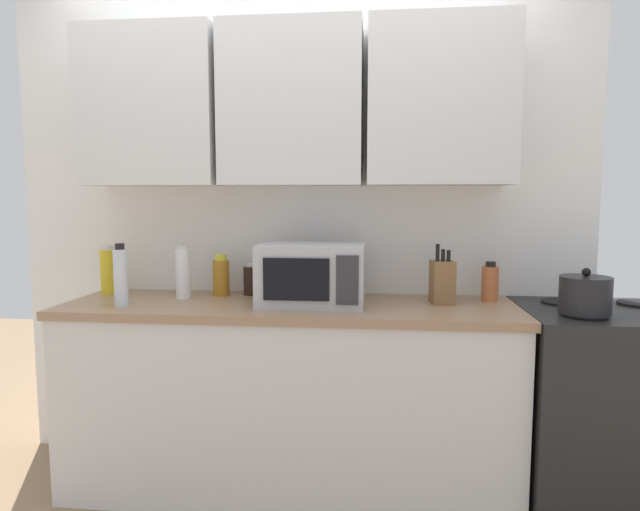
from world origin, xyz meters
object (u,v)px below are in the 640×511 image
knife_block (442,282)px  microwave (312,274)px  bottle_spice_jar (490,283)px  bottle_clear_tall (121,277)px  bottle_soy_dark (251,280)px  stove_range (607,409)px  bottle_yellow_mustard (108,270)px  kettle (585,295)px  bottle_white_jar (183,273)px  bottle_amber_vinegar (221,276)px

knife_block → microwave: bearing=-174.2°
microwave → knife_block: (0.60, 0.06, -0.04)m
knife_block → bottle_spice_jar: bearing=22.8°
bottle_clear_tall → bottle_soy_dark: size_ratio=1.79×
stove_range → bottle_clear_tall: size_ratio=3.18×
bottle_yellow_mustard → bottle_clear_tall: bottle_clear_tall is taller
stove_range → kettle: bearing=-140.5°
microwave → knife_block: size_ratio=1.72×
knife_block → bottle_clear_tall: (-1.45, -0.21, 0.03)m
bottle_spice_jar → bottle_white_jar: 1.48m
bottle_clear_tall → bottle_soy_dark: bottle_clear_tall is taller
knife_block → bottle_white_jar: size_ratio=1.08×
bottle_amber_vinegar → bottle_clear_tall: 0.49m
bottle_soy_dark → bottle_white_jar: bearing=-157.6°
kettle → bottle_yellow_mustard: bottle_yellow_mustard is taller
bottle_spice_jar → kettle: bearing=-44.6°
kettle → bottle_white_jar: bottle_white_jar is taller
bottle_spice_jar → bottle_white_jar: size_ratio=0.73×
bottle_spice_jar → bottle_amber_vinegar: size_ratio=0.91×
kettle → knife_block: size_ratio=0.73×
bottle_clear_tall → bottle_soy_dark: (0.52, 0.35, -0.06)m
bottle_spice_jar → bottle_clear_tall: size_ratio=0.66×
bottle_spice_jar → bottle_amber_vinegar: (-1.32, 0.01, 0.01)m
knife_block → bottle_spice_jar: (0.24, 0.10, -0.02)m
stove_range → bottle_white_jar: (-1.97, 0.09, 0.57)m
bottle_yellow_mustard → bottle_soy_dark: 0.74m
kettle → microwave: size_ratio=0.43×
knife_block → bottle_spice_jar: 0.26m
microwave → bottle_soy_dark: size_ratio=3.00×
microwave → bottle_amber_vinegar: size_ratio=2.32×
bottle_yellow_mustard → bottle_clear_tall: bearing=-54.7°
stove_range → bottle_spice_jar: size_ratio=4.86×
bottle_soy_dark → bottle_clear_tall: bearing=-145.8°
bottle_clear_tall → bottle_white_jar: bottle_clear_tall is taller
microwave → kettle: bearing=-7.6°
bottle_amber_vinegar → bottle_yellow_mustard: 0.59m
stove_range → kettle: kettle is taller
stove_range → bottle_clear_tall: bottle_clear_tall is taller
kettle → bottle_clear_tall: size_ratio=0.72×
bottle_spice_jar → bottle_amber_vinegar: 1.32m
microwave → bottle_soy_dark: (-0.34, 0.20, -0.06)m
stove_range → bottle_yellow_mustard: (-2.40, 0.17, 0.57)m
microwave → bottle_white_jar: microwave is taller
stove_range → bottle_yellow_mustard: bottle_yellow_mustard is taller
microwave → bottle_white_jar: (-0.64, 0.07, -0.02)m
bottle_yellow_mustard → bottle_clear_tall: size_ratio=0.87×
microwave → bottle_spice_jar: 0.85m
bottle_spice_jar → bottle_yellow_mustard: bottle_yellow_mustard is taller
kettle → bottle_clear_tall: 2.01m
kettle → bottle_clear_tall: bottle_clear_tall is taller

